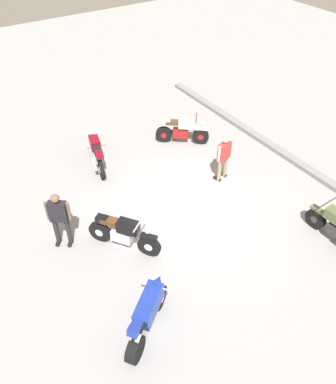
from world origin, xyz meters
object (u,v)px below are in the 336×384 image
(motorcycle_black_cruiser, at_px, (123,233))
(motorcycle_blue_sportbike, at_px, (148,314))
(person_in_black_shirt, at_px, (59,216))
(motorcycle_cream_vintage, at_px, (182,131))
(person_in_red_shirt, at_px, (224,156))
(motorcycle_maroon_cruiser, at_px, (96,153))

(motorcycle_black_cruiser, bearing_deg, motorcycle_blue_sportbike, -52.09)
(motorcycle_blue_sportbike, xyz_separation_m, person_in_black_shirt, (-3.52, -0.55, 0.37))
(motorcycle_cream_vintage, xyz_separation_m, person_in_black_shirt, (2.39, -5.54, 0.48))
(motorcycle_cream_vintage, relative_size, motorcycle_blue_sportbike, 0.96)
(motorcycle_black_cruiser, relative_size, person_in_red_shirt, 1.11)
(motorcycle_blue_sportbike, relative_size, person_in_red_shirt, 1.05)
(motorcycle_blue_sportbike, bearing_deg, motorcycle_black_cruiser, 37.24)
(motorcycle_cream_vintage, relative_size, person_in_red_shirt, 1.01)
(person_in_red_shirt, bearing_deg, motorcycle_black_cruiser, 88.18)
(motorcycle_black_cruiser, distance_m, person_in_red_shirt, 4.23)
(motorcycle_cream_vintage, distance_m, motorcycle_black_cruiser, 5.46)
(motorcycle_maroon_cruiser, xyz_separation_m, person_in_black_shirt, (2.76, -2.31, 0.44))
(motorcycle_maroon_cruiser, bearing_deg, motorcycle_cream_vintage, -82.04)
(motorcycle_blue_sportbike, height_order, motorcycle_black_cruiser, motorcycle_blue_sportbike)
(motorcycle_cream_vintage, height_order, motorcycle_blue_sportbike, motorcycle_blue_sportbike)
(motorcycle_maroon_cruiser, distance_m, person_in_black_shirt, 3.62)
(person_in_red_shirt, bearing_deg, person_in_black_shirt, 74.28)
(motorcycle_blue_sportbike, distance_m, person_in_red_shirt, 5.93)
(motorcycle_blue_sportbike, xyz_separation_m, person_in_red_shirt, (-3.41, 4.84, 0.31))
(motorcycle_maroon_cruiser, xyz_separation_m, person_in_red_shirt, (2.87, 3.09, 0.38))
(motorcycle_black_cruiser, xyz_separation_m, person_in_black_shirt, (-1.04, -1.29, 0.44))
(person_in_red_shirt, xyz_separation_m, person_in_black_shirt, (-0.11, -5.39, 0.06))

